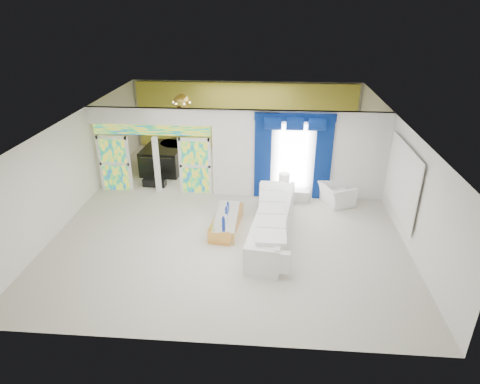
# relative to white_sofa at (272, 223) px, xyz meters

# --- Properties ---
(floor) EXTENTS (12.00, 12.00, 0.00)m
(floor) POSITION_rel_white_sofa_xyz_m (-1.27, 1.75, -0.39)
(floor) COLOR #B7AF9E
(floor) RESTS_ON ground
(dividing_wall) EXTENTS (5.70, 0.18, 3.00)m
(dividing_wall) POSITION_rel_white_sofa_xyz_m (0.88, 2.75, 1.11)
(dividing_wall) COLOR white
(dividing_wall) RESTS_ON ground
(dividing_header) EXTENTS (4.30, 0.18, 0.55)m
(dividing_header) POSITION_rel_white_sofa_xyz_m (-4.12, 2.75, 2.33)
(dividing_header) COLOR white
(dividing_header) RESTS_ON dividing_wall
(stained_panel_left) EXTENTS (0.95, 0.04, 2.00)m
(stained_panel_left) POSITION_rel_white_sofa_xyz_m (-5.55, 2.75, 0.61)
(stained_panel_left) COLOR #994C3F
(stained_panel_left) RESTS_ON ground
(stained_panel_right) EXTENTS (0.95, 0.04, 2.00)m
(stained_panel_right) POSITION_rel_white_sofa_xyz_m (-2.70, 2.75, 0.61)
(stained_panel_right) COLOR #994C3F
(stained_panel_right) RESTS_ON ground
(stained_transom) EXTENTS (4.00, 0.05, 0.35)m
(stained_transom) POSITION_rel_white_sofa_xyz_m (-4.12, 2.75, 1.86)
(stained_transom) COLOR #994C3F
(stained_transom) RESTS_ON dividing_header
(window_pane) EXTENTS (1.00, 0.02, 2.30)m
(window_pane) POSITION_rel_white_sofa_xyz_m (0.63, 2.65, 1.06)
(window_pane) COLOR white
(window_pane) RESTS_ON dividing_wall
(blue_drape_left) EXTENTS (0.55, 0.10, 2.80)m
(blue_drape_left) POSITION_rel_white_sofa_xyz_m (-0.37, 2.62, 1.01)
(blue_drape_left) COLOR #04104D
(blue_drape_left) RESTS_ON ground
(blue_drape_right) EXTENTS (0.55, 0.10, 2.80)m
(blue_drape_right) POSITION_rel_white_sofa_xyz_m (1.63, 2.62, 1.01)
(blue_drape_right) COLOR #04104D
(blue_drape_right) RESTS_ON ground
(blue_pelmet) EXTENTS (2.60, 0.12, 0.25)m
(blue_pelmet) POSITION_rel_white_sofa_xyz_m (0.63, 2.62, 2.43)
(blue_pelmet) COLOR #04104D
(blue_pelmet) RESTS_ON dividing_wall
(wall_mirror) EXTENTS (0.04, 2.70, 1.90)m
(wall_mirror) POSITION_rel_white_sofa_xyz_m (3.67, 0.75, 1.16)
(wall_mirror) COLOR white
(wall_mirror) RESTS_ON ground
(gold_curtains) EXTENTS (9.70, 0.12, 2.90)m
(gold_curtains) POSITION_rel_white_sofa_xyz_m (-1.27, 7.65, 1.11)
(gold_curtains) COLOR gold
(gold_curtains) RESTS_ON ground
(white_sofa) EXTENTS (1.41, 4.22, 0.79)m
(white_sofa) POSITION_rel_white_sofa_xyz_m (0.00, 0.00, 0.00)
(white_sofa) COLOR white
(white_sofa) RESTS_ON ground
(coffee_table) EXTENTS (0.88, 1.99, 0.43)m
(coffee_table) POSITION_rel_white_sofa_xyz_m (-1.35, 0.30, -0.18)
(coffee_table) COLOR gold
(coffee_table) RESTS_ON ground
(console_table) EXTENTS (1.17, 0.49, 0.38)m
(console_table) POSITION_rel_white_sofa_xyz_m (0.67, 2.40, -0.20)
(console_table) COLOR silver
(console_table) RESTS_ON ground
(table_lamp) EXTENTS (0.36, 0.36, 0.58)m
(table_lamp) POSITION_rel_white_sofa_xyz_m (0.37, 2.40, 0.28)
(table_lamp) COLOR silver
(table_lamp) RESTS_ON console_table
(armchair) EXTENTS (1.27, 1.34, 0.69)m
(armchair) POSITION_rel_white_sofa_xyz_m (2.12, 2.24, -0.05)
(armchair) COLOR white
(armchair) RESTS_ON ground
(grand_piano) EXTENTS (1.57, 2.01, 0.98)m
(grand_piano) POSITION_rel_white_sofa_xyz_m (-4.32, 4.76, 0.09)
(grand_piano) COLOR black
(grand_piano) RESTS_ON ground
(piano_bench) EXTENTS (0.84, 0.37, 0.28)m
(piano_bench) POSITION_rel_white_sofa_xyz_m (-4.32, 3.16, -0.26)
(piano_bench) COLOR black
(piano_bench) RESTS_ON ground
(tv_console) EXTENTS (0.63, 0.58, 0.86)m
(tv_console) POSITION_rel_white_sofa_xyz_m (-6.01, 4.21, 0.04)
(tv_console) COLOR tan
(tv_console) RESTS_ON ground
(chandelier) EXTENTS (0.60, 0.60, 0.60)m
(chandelier) POSITION_rel_white_sofa_xyz_m (-3.57, 5.15, 2.26)
(chandelier) COLOR gold
(chandelier) RESTS_ON ceiling
(decanters) EXTENTS (0.16, 1.19, 0.24)m
(decanters) POSITION_rel_white_sofa_xyz_m (-1.37, 0.22, 0.13)
(decanters) COLOR navy
(decanters) RESTS_ON coffee_table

